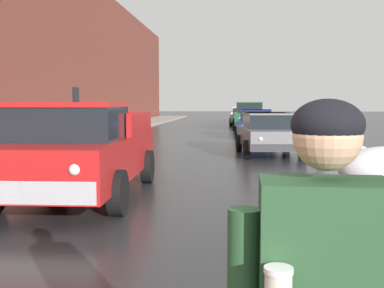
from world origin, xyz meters
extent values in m
cube|color=gray|center=(-6.64, 18.00, 0.08)|extent=(3.27, 80.00, 0.15)
cube|color=black|center=(-8.48, 26.83, 1.91)|extent=(0.08, 1.10, 1.60)
ellipsoid|color=white|center=(3.91, 8.48, 0.21)|extent=(0.51, 0.43, 0.43)
ellipsoid|color=white|center=(4.14, 8.75, 0.36)|extent=(0.87, 0.72, 0.72)
ellipsoid|color=white|center=(-4.54, 10.84, 0.30)|extent=(1.68, 0.92, 0.61)
ellipsoid|color=white|center=(-4.54, 11.01, 0.23)|extent=(0.54, 0.45, 0.45)
ellipsoid|color=white|center=(-4.28, 10.98, 0.23)|extent=(0.56, 0.46, 0.46)
ellipsoid|color=white|center=(4.42, 26.18, 0.35)|extent=(2.83, 1.29, 0.71)
ellipsoid|color=white|center=(3.81, 26.15, 0.32)|extent=(0.78, 0.65, 0.65)
ellipsoid|color=white|center=(-5.11, 16.36, 0.41)|extent=(1.79, 0.90, 0.81)
ellipsoid|color=white|center=(-5.35, 16.22, 0.24)|extent=(0.57, 0.48, 0.48)
ellipsoid|color=white|center=(4.50, 13.67, 0.27)|extent=(1.61, 1.30, 0.55)
ellipsoid|color=white|center=(4.37, 13.51, 0.30)|extent=(0.72, 0.60, 0.60)
ellipsoid|color=white|center=(4.12, 13.46, 0.35)|extent=(0.83, 0.69, 0.69)
cube|color=red|center=(-1.64, 7.61, 0.74)|extent=(2.15, 5.07, 0.76)
cube|color=black|center=(-1.61, 6.91, 1.44)|extent=(1.79, 1.66, 0.64)
cube|color=red|center=(-1.61, 6.91, 1.72)|extent=(1.83, 1.71, 0.08)
cube|color=red|center=(-0.74, 8.64, 1.34)|extent=(0.19, 2.40, 0.44)
cube|color=red|center=(-2.61, 8.57, 1.34)|extent=(0.19, 2.40, 0.44)
cube|color=red|center=(-1.73, 10.06, 1.34)|extent=(1.88, 0.17, 0.44)
cube|color=#B7B7BC|center=(-1.55, 5.17, 0.54)|extent=(1.88, 0.19, 0.32)
sphere|color=white|center=(-0.91, 5.15, 0.86)|extent=(0.16, 0.16, 0.16)
cylinder|color=black|center=(-0.58, 6.14, 0.36)|extent=(0.25, 0.73, 0.72)
cylinder|color=black|center=(-0.69, 9.14, 0.36)|extent=(0.25, 0.73, 0.72)
cylinder|color=black|center=(-2.70, 9.07, 0.36)|extent=(0.25, 0.73, 0.72)
cube|color=slate|center=(2.35, 15.06, 0.60)|extent=(2.06, 4.03, 0.60)
cube|color=black|center=(2.33, 15.25, 1.16)|extent=(1.65, 2.15, 0.52)
cube|color=slate|center=(2.33, 15.25, 1.39)|extent=(1.69, 2.19, 0.06)
cube|color=#303032|center=(2.53, 13.17, 0.42)|extent=(1.67, 0.28, 0.22)
cube|color=#303032|center=(2.17, 16.94, 0.42)|extent=(1.67, 0.28, 0.22)
cylinder|color=black|center=(3.33, 13.94, 0.30)|extent=(0.24, 0.61, 0.60)
cylinder|color=black|center=(1.60, 13.77, 0.30)|extent=(0.24, 0.61, 0.60)
cylinder|color=black|center=(3.10, 16.34, 0.30)|extent=(0.24, 0.61, 0.60)
cylinder|color=black|center=(1.37, 16.17, 0.30)|extent=(0.24, 0.61, 0.60)
sphere|color=silver|center=(3.08, 13.20, 0.68)|extent=(0.14, 0.14, 0.14)
sphere|color=silver|center=(1.98, 13.09, 0.68)|extent=(0.14, 0.14, 0.14)
cube|color=navy|center=(2.27, 23.02, 0.60)|extent=(1.95, 3.91, 0.60)
cube|color=black|center=(2.28, 23.21, 1.16)|extent=(1.61, 2.06, 0.52)
cube|color=navy|center=(2.28, 23.21, 1.39)|extent=(1.65, 2.11, 0.06)
cube|color=black|center=(2.17, 21.16, 0.42)|extent=(1.73, 0.21, 0.22)
cube|color=black|center=(2.36, 24.88, 0.42)|extent=(1.73, 0.21, 0.22)
cylinder|color=black|center=(3.10, 21.79, 0.30)|extent=(0.21, 0.61, 0.60)
cylinder|color=black|center=(1.31, 21.88, 0.30)|extent=(0.21, 0.61, 0.60)
cylinder|color=black|center=(3.22, 24.16, 0.30)|extent=(0.21, 0.61, 0.60)
cylinder|color=black|center=(1.43, 24.25, 0.30)|extent=(0.21, 0.61, 0.60)
sphere|color=silver|center=(2.74, 21.10, 0.68)|extent=(0.14, 0.14, 0.14)
sphere|color=silver|center=(1.60, 21.16, 0.68)|extent=(0.14, 0.14, 0.14)
cube|color=#1E5633|center=(2.11, 30.37, 0.74)|extent=(1.89, 4.81, 0.80)
cube|color=black|center=(2.11, 30.42, 1.48)|extent=(1.62, 3.36, 0.68)
cube|color=#1E5633|center=(2.11, 30.42, 1.79)|extent=(1.66, 3.43, 0.06)
cube|color=black|center=(2.12, 28.02, 0.46)|extent=(1.84, 0.13, 0.22)
cube|color=black|center=(2.10, 32.72, 0.46)|extent=(1.84, 0.13, 0.22)
cylinder|color=black|center=(3.07, 28.88, 0.34)|extent=(0.18, 0.68, 0.68)
cylinder|color=black|center=(1.16, 28.88, 0.34)|extent=(0.18, 0.68, 0.68)
cylinder|color=black|center=(3.06, 31.86, 0.34)|extent=(0.18, 0.68, 0.68)
cylinder|color=black|center=(1.15, 31.85, 0.34)|extent=(0.18, 0.68, 0.68)
sphere|color=silver|center=(2.73, 27.99, 0.82)|extent=(0.14, 0.14, 0.14)
sphere|color=silver|center=(1.51, 27.99, 0.82)|extent=(0.14, 0.14, 0.14)
cube|color=#B7B7BC|center=(1.82, 36.04, 0.60)|extent=(1.94, 4.26, 0.60)
cube|color=black|center=(1.83, 36.25, 1.16)|extent=(1.60, 2.25, 0.52)
cube|color=#B7B7BC|center=(1.83, 36.25, 1.39)|extent=(1.64, 2.29, 0.06)
cube|color=#525254|center=(1.72, 34.00, 0.42)|extent=(1.70, 0.21, 0.22)
cube|color=#525254|center=(1.92, 38.07, 0.42)|extent=(1.70, 0.21, 0.22)
cylinder|color=black|center=(2.64, 34.70, 0.30)|extent=(0.21, 0.61, 0.60)
cylinder|color=black|center=(0.87, 34.79, 0.30)|extent=(0.21, 0.61, 0.60)
cylinder|color=black|center=(2.77, 37.29, 0.30)|extent=(0.21, 0.61, 0.60)
cylinder|color=black|center=(1.00, 37.38, 0.30)|extent=(0.21, 0.61, 0.60)
sphere|color=silver|center=(2.28, 33.94, 0.68)|extent=(0.14, 0.14, 0.14)
sphere|color=silver|center=(1.15, 34.00, 0.68)|extent=(0.14, 0.14, 0.14)
cube|color=silver|center=(1.77, 43.80, 0.60)|extent=(1.91, 4.34, 0.60)
cube|color=black|center=(1.78, 44.01, 1.16)|extent=(1.57, 2.29, 0.52)
cube|color=silver|center=(1.78, 44.01, 1.39)|extent=(1.60, 2.33, 0.06)
cube|color=slate|center=(1.66, 41.72, 0.42)|extent=(1.66, 0.21, 0.22)
cube|color=slate|center=(1.88, 45.88, 0.42)|extent=(1.66, 0.21, 0.22)
cylinder|color=black|center=(2.56, 42.43, 0.30)|extent=(0.21, 0.61, 0.60)
cylinder|color=black|center=(0.84, 42.52, 0.30)|extent=(0.21, 0.61, 0.60)
cylinder|color=black|center=(2.70, 45.07, 0.30)|extent=(0.21, 0.61, 0.60)
cylinder|color=black|center=(0.97, 45.16, 0.30)|extent=(0.21, 0.61, 0.60)
sphere|color=silver|center=(2.21, 41.66, 0.68)|extent=(0.14, 0.14, 0.14)
sphere|color=silver|center=(1.11, 41.72, 0.68)|extent=(0.14, 0.14, 0.14)
cube|color=#234728|center=(1.52, 0.67, 1.18)|extent=(0.42, 0.27, 0.64)
sphere|color=tan|center=(1.52, 0.67, 1.64)|extent=(0.22, 0.22, 0.22)
ellipsoid|color=black|center=(1.52, 0.67, 1.68)|extent=(0.23, 0.23, 0.17)
cylinder|color=silver|center=(1.36, 0.50, 1.26)|extent=(0.09, 0.09, 0.02)
camera|label=1|loc=(1.23, -0.83, 1.75)|focal=43.50mm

